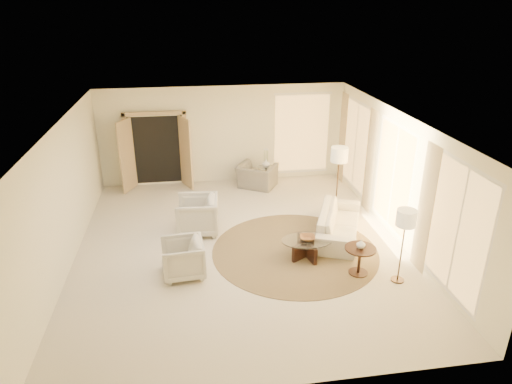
{
  "coord_description": "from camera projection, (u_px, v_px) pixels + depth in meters",
  "views": [
    {
      "loc": [
        -0.99,
        -8.7,
        5.02
      ],
      "look_at": [
        0.4,
        0.4,
        1.1
      ],
      "focal_mm": 32.0,
      "sensor_mm": 36.0,
      "label": 1
    }
  ],
  "objects": [
    {
      "name": "sofa",
      "position": [
        339.0,
        223.0,
        10.35
      ],
      "size": [
        1.62,
        2.33,
        0.63
      ],
      "primitive_type": "imported",
      "rotation": [
        0.0,
        0.0,
        1.17
      ],
      "color": "beige",
      "rests_on": "room"
    },
    {
      "name": "end_vase",
      "position": [
        361.0,
        244.0,
        8.77
      ],
      "size": [
        0.2,
        0.2,
        0.18
      ],
      "primitive_type": "imported",
      "rotation": [
        0.0,
        0.0,
        0.17
      ],
      "color": "white",
      "rests_on": "end_table"
    },
    {
      "name": "floor_lamp_near",
      "position": [
        339.0,
        158.0,
        11.04
      ],
      "size": [
        0.42,
        0.42,
        1.72
      ],
      "rotation": [
        0.0,
        0.0,
        0.0
      ],
      "color": "#30241A",
      "rests_on": "room"
    },
    {
      "name": "armchair_right",
      "position": [
        183.0,
        257.0,
        8.83
      ],
      "size": [
        0.8,
        0.84,
        0.81
      ],
      "primitive_type": "imported",
      "rotation": [
        0.0,
        0.0,
        -1.49
      ],
      "color": "beige",
      "rests_on": "room"
    },
    {
      "name": "side_vase",
      "position": [
        266.0,
        163.0,
        12.97
      ],
      "size": [
        0.27,
        0.27,
        0.25
      ],
      "primitive_type": "imported",
      "rotation": [
        0.0,
        0.0,
        0.14
      ],
      "color": "white",
      "rests_on": "side_table"
    },
    {
      "name": "coffee_table",
      "position": [
        307.0,
        246.0,
        9.53
      ],
      "size": [
        1.43,
        1.43,
        0.4
      ],
      "rotation": [
        0.0,
        0.0,
        -0.41
      ],
      "color": "black",
      "rests_on": "room"
    },
    {
      "name": "bowl",
      "position": [
        308.0,
        238.0,
        9.45
      ],
      "size": [
        0.37,
        0.37,
        0.08
      ],
      "primitive_type": "imported",
      "rotation": [
        0.0,
        0.0,
        -0.17
      ],
      "color": "brown",
      "rests_on": "coffee_table"
    },
    {
      "name": "room",
      "position": [
        240.0,
        187.0,
        9.47
      ],
      "size": [
        7.04,
        8.04,
        2.83
      ],
      "color": "beige",
      "rests_on": "ground"
    },
    {
      "name": "floor_lamp_far",
      "position": [
        406.0,
        221.0,
        8.3
      ],
      "size": [
        0.36,
        0.36,
        1.5
      ],
      "rotation": [
        0.0,
        0.0,
        0.04
      ],
      "color": "#30241A",
      "rests_on": "room"
    },
    {
      "name": "armchair_left",
      "position": [
        197.0,
        213.0,
        10.45
      ],
      "size": [
        0.93,
        0.98,
        0.94
      ],
      "primitive_type": "imported",
      "rotation": [
        0.0,
        0.0,
        -1.65
      ],
      "color": "beige",
      "rests_on": "room"
    },
    {
      "name": "side_table",
      "position": [
        266.0,
        175.0,
        13.11
      ],
      "size": [
        0.49,
        0.49,
        0.57
      ],
      "rotation": [
        0.0,
        0.0,
        0.31
      ],
      "color": "#30241A",
      "rests_on": "room"
    },
    {
      "name": "windows_right",
      "position": [
        395.0,
        179.0,
        10.06
      ],
      "size": [
        0.1,
        6.4,
        2.4
      ],
      "primitive_type": null,
      "color": "#EAB45D",
      "rests_on": "room"
    },
    {
      "name": "area_rug",
      "position": [
        295.0,
        251.0,
        9.81
      ],
      "size": [
        4.37,
        4.37,
        0.01
      ],
      "primitive_type": "cylinder",
      "rotation": [
        0.0,
        0.0,
        0.27
      ],
      "color": "#40311D",
      "rests_on": "room"
    },
    {
      "name": "window_back_corner",
      "position": [
        302.0,
        134.0,
        13.4
      ],
      "size": [
        1.7,
        0.1,
        2.4
      ],
      "primitive_type": null,
      "color": "#EAB45D",
      "rests_on": "room"
    },
    {
      "name": "accent_chair",
      "position": [
        257.0,
        172.0,
        13.0
      ],
      "size": [
        1.21,
        1.09,
        0.89
      ],
      "primitive_type": "imported",
      "rotation": [
        0.0,
        0.0,
        2.61
      ],
      "color": "gray",
      "rests_on": "room"
    },
    {
      "name": "curtains_right",
      "position": [
        376.0,
        167.0,
        10.89
      ],
      "size": [
        0.06,
        5.2,
        2.6
      ],
      "primitive_type": null,
      "color": "tan",
      "rests_on": "room"
    },
    {
      "name": "french_doors",
      "position": [
        157.0,
        151.0,
        12.81
      ],
      "size": [
        1.95,
        0.66,
        2.16
      ],
      "color": "tan",
      "rests_on": "room"
    },
    {
      "name": "end_table",
      "position": [
        360.0,
        256.0,
        8.87
      ],
      "size": [
        0.61,
        0.61,
        0.58
      ],
      "rotation": [
        0.0,
        0.0,
        0.13
      ],
      "color": "black",
      "rests_on": "room"
    }
  ]
}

